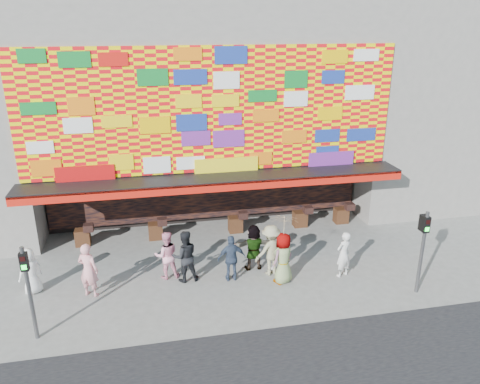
{
  "coord_description": "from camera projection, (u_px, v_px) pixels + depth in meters",
  "views": [
    {
      "loc": [
        -2.64,
        -14.01,
        8.86
      ],
      "look_at": [
        0.67,
        2.0,
        2.84
      ],
      "focal_mm": 35.0,
      "sensor_mm": 36.0,
      "label": 1
    }
  ],
  "objects": [
    {
      "name": "ped_b",
      "position": [
        88.0,
        270.0,
        15.71
      ],
      "size": [
        0.84,
        0.73,
        1.94
      ],
      "primitive_type": "imported",
      "rotation": [
        0.0,
        0.0,
        2.69
      ],
      "color": "pink",
      "rests_on": "ground"
    },
    {
      "name": "shop_building",
      "position": [
        200.0,
        102.0,
        22.15
      ],
      "size": [
        15.2,
        9.4,
        10.0
      ],
      "color": "gray",
      "rests_on": "ground"
    },
    {
      "name": "ped_h",
      "position": [
        344.0,
        254.0,
        16.96
      ],
      "size": [
        0.75,
        0.62,
        1.75
      ],
      "primitive_type": "imported",
      "rotation": [
        0.0,
        0.0,
        3.51
      ],
      "color": "silver",
      "rests_on": "ground"
    },
    {
      "name": "ped_a",
      "position": [
        30.0,
        271.0,
        15.9
      ],
      "size": [
        0.97,
        0.91,
        1.67
      ],
      "primitive_type": "imported",
      "rotation": [
        0.0,
        0.0,
        3.77
      ],
      "color": "white",
      "rests_on": "ground"
    },
    {
      "name": "ped_i",
      "position": [
        167.0,
        255.0,
        16.85
      ],
      "size": [
        0.91,
        0.72,
        1.81
      ],
      "primitive_type": "imported",
      "rotation": [
        0.0,
        0.0,
        3.19
      ],
      "color": "#F69FBA",
      "rests_on": "ground"
    },
    {
      "name": "ped_e",
      "position": [
        232.0,
        258.0,
        16.69
      ],
      "size": [
        1.03,
        0.45,
        1.74
      ],
      "primitive_type": "imported",
      "rotation": [
        0.0,
        0.0,
        3.16
      ],
      "color": "#334059",
      "rests_on": "ground"
    },
    {
      "name": "signal_left",
      "position": [
        28.0,
        283.0,
        13.24
      ],
      "size": [
        0.22,
        0.2,
        3.0
      ],
      "color": "#59595B",
      "rests_on": "ground"
    },
    {
      "name": "ped_c",
      "position": [
        185.0,
        256.0,
        16.63
      ],
      "size": [
        1.0,
        0.81,
        1.94
      ],
      "primitive_type": "imported",
      "rotation": [
        0.0,
        0.0,
        3.22
      ],
      "color": "black",
      "rests_on": "ground"
    },
    {
      "name": "parasol",
      "position": [
        284.0,
        228.0,
        16.11
      ],
      "size": [
        1.07,
        1.08,
        1.82
      ],
      "color": "#FCD09F",
      "rests_on": "ground"
    },
    {
      "name": "ped_f",
      "position": [
        254.0,
        247.0,
        17.46
      ],
      "size": [
        1.67,
        0.58,
        1.78
      ],
      "primitive_type": "imported",
      "rotation": [
        0.0,
        0.0,
        3.11
      ],
      "color": "gray",
      "rests_on": "ground"
    },
    {
      "name": "ground",
      "position": [
        233.0,
        288.0,
        16.44
      ],
      "size": [
        90.0,
        90.0,
        0.0
      ],
      "primitive_type": "plane",
      "color": "slate",
      "rests_on": "ground"
    },
    {
      "name": "signal_right",
      "position": [
        423.0,
        243.0,
        15.6
      ],
      "size": [
        0.22,
        0.2,
        3.0
      ],
      "color": "#59595B",
      "rests_on": "ground"
    },
    {
      "name": "neighbor_right",
      "position": [
        449.0,
        79.0,
        24.19
      ],
      "size": [
        11.0,
        8.0,
        12.0
      ],
      "primitive_type": "cube",
      "color": "gray",
      "rests_on": "ground"
    },
    {
      "name": "ped_g",
      "position": [
        283.0,
        258.0,
        16.52
      ],
      "size": [
        1.11,
        0.99,
        1.9
      ],
      "primitive_type": "imported",
      "rotation": [
        0.0,
        0.0,
        3.67
      ],
      "color": "gray",
      "rests_on": "ground"
    },
    {
      "name": "ped_d",
      "position": [
        271.0,
        250.0,
        17.08
      ],
      "size": [
        1.4,
        1.04,
        1.93
      ],
      "primitive_type": "imported",
      "rotation": [
        0.0,
        0.0,
        3.43
      ],
      "color": "#9A9670",
      "rests_on": "ground"
    }
  ]
}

